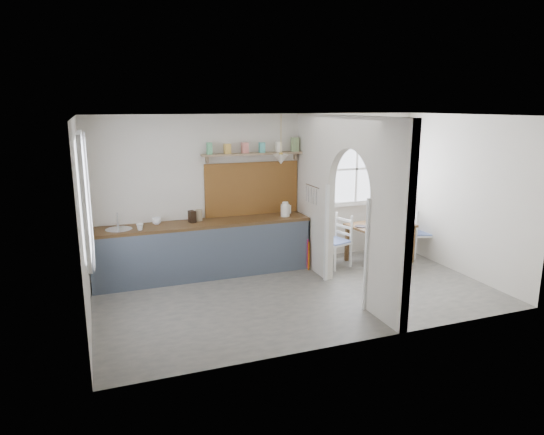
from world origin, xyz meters
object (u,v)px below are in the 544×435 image
object	(u,v)px
kettle	(285,209)
chair_left	(336,241)
chair_right	(423,233)
vase	(374,216)
dining_table	(380,243)

from	to	relation	value
kettle	chair_left	bearing A→B (deg)	-38.60
chair_right	vase	bearing A→B (deg)	92.86
kettle	vase	size ratio (longest dim) A/B	1.29
dining_table	chair_left	size ratio (longest dim) A/B	1.21
chair_left	kettle	distance (m)	1.04
chair_left	vase	bearing A→B (deg)	85.99
chair_right	chair_left	bearing A→B (deg)	106.22
chair_right	vase	size ratio (longest dim) A/B	4.78
dining_table	vase	world-z (taller)	vase
dining_table	chair_right	distance (m)	0.91
chair_right	vase	xyz separation A→B (m)	(-0.90, 0.25, 0.33)
chair_left	chair_right	xyz separation A→B (m)	(1.76, -0.06, 0.00)
dining_table	kettle	world-z (taller)	kettle
dining_table	kettle	xyz separation A→B (m)	(-1.69, 0.31, 0.68)
chair_left	vase	world-z (taller)	chair_left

